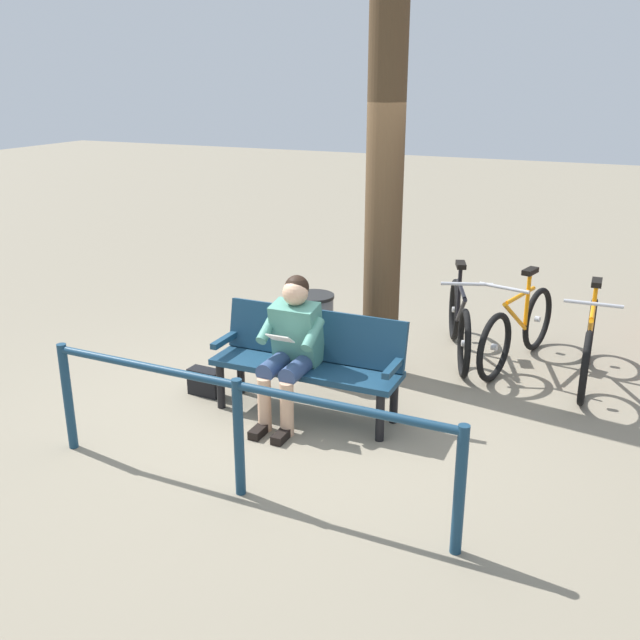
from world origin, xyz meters
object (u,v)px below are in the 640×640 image
object	(u,v)px
person_reading	(291,343)
tree_trunk	(385,153)
bench	(309,355)
handbag	(205,382)
bicycle_black	(459,322)
litter_bin	(314,336)
bicycle_red	(588,345)
bicycle_blue	(517,329)

from	to	relation	value
person_reading	tree_trunk	xyz separation A→B (m)	(-0.36, -1.16, 1.41)
tree_trunk	bench	bearing A→B (deg)	74.41
handbag	bicycle_black	xyz separation A→B (m)	(-1.84, -1.83, 0.24)
bicycle_black	handbag	bearing A→B (deg)	-63.93
bench	tree_trunk	size ratio (longest dim) A/B	0.38
litter_bin	bicycle_red	world-z (taller)	bicycle_red
litter_bin	bicycle_black	xyz separation A→B (m)	(-1.13, -1.05, -0.04)
tree_trunk	litter_bin	world-z (taller)	tree_trunk
litter_bin	person_reading	bearing A→B (deg)	102.57
litter_bin	bicycle_red	bearing A→B (deg)	-158.92
person_reading	bicycle_black	distance (m)	2.15
handbag	bicycle_red	xyz separation A→B (m)	(-3.08, -1.69, 0.24)
bicycle_blue	litter_bin	bearing A→B (deg)	-43.39
bicycle_blue	bicycle_red	bearing A→B (deg)	90.43
person_reading	handbag	distance (m)	1.06
tree_trunk	litter_bin	bearing A→B (deg)	27.70
handbag	bicycle_red	world-z (taller)	bicycle_red
tree_trunk	person_reading	bearing A→B (deg)	72.70
tree_trunk	bicycle_black	xyz separation A→B (m)	(-0.57, -0.76, -1.72)
litter_bin	bicycle_blue	size ratio (longest dim) A/B	0.49
bench	bicycle_black	distance (m)	1.95
bench	bicycle_red	bearing A→B (deg)	-142.34
bicycle_red	bicycle_black	xyz separation A→B (m)	(1.24, -0.14, 0.00)
bench	litter_bin	bearing A→B (deg)	-68.48
litter_bin	bicycle_red	distance (m)	2.54
bicycle_red	litter_bin	bearing A→B (deg)	-70.45
bench	bicycle_black	xyz separation A→B (m)	(-0.85, -1.75, -0.15)
tree_trunk	bicycle_black	size ratio (longest dim) A/B	2.58
handbag	bicycle_black	world-z (taller)	bicycle_black
person_reading	tree_trunk	bearing A→B (deg)	-107.31
bicycle_red	bicycle_black	bearing A→B (deg)	-97.94
litter_bin	bicycle_black	distance (m)	1.54
tree_trunk	bicycle_red	world-z (taller)	tree_trunk
person_reading	bicycle_black	bearing A→B (deg)	-115.98
bicycle_red	bicycle_blue	bearing A→B (deg)	-105.32
person_reading	litter_bin	distance (m)	0.92
bicycle_red	bicycle_blue	distance (m)	0.69
bicycle_red	tree_trunk	bearing A→B (deg)	-72.60
tree_trunk	bicycle_blue	xyz separation A→B (m)	(-1.14, -0.79, -1.72)
bench	litter_bin	world-z (taller)	bench
bench	litter_bin	distance (m)	0.76
person_reading	handbag	xyz separation A→B (m)	(0.91, -0.08, -0.54)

